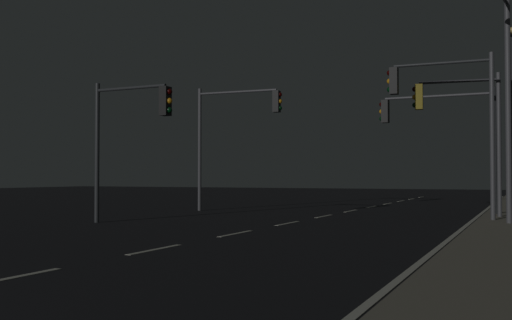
{
  "coord_description": "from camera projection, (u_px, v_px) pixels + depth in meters",
  "views": [
    {
      "loc": [
        7.45,
        -2.27,
        1.61
      ],
      "look_at": [
        -1.85,
        18.51,
        2.2
      ],
      "focal_mm": 42.83,
      "sensor_mm": 36.0,
      "label": 1
    }
  ],
  "objects": [
    {
      "name": "traffic_light_far_right",
      "position": [
        446.0,
        104.0,
        21.05
      ],
      "size": [
        3.59,
        0.34,
        5.64
      ],
      "color": "#4C4C51",
      "rests_on": "sidewalk_right"
    },
    {
      "name": "traffic_light_overhead_east",
      "position": [
        234.0,
        123.0,
        27.7
      ],
      "size": [
        4.14,
        0.38,
        5.67
      ],
      "color": "#4C4C51",
      "rests_on": "ground"
    },
    {
      "name": "traffic_light_far_left",
      "position": [
        440.0,
        125.0,
        24.52
      ],
      "size": [
        4.59,
        0.35,
        4.94
      ],
      "color": "#2D3033",
      "rests_on": "sidewalk_right"
    },
    {
      "name": "traffic_light_near_right",
      "position": [
        460.0,
        117.0,
        22.49
      ],
      "size": [
        3.11,
        0.51,
        5.22
      ],
      "color": "#4C4C51",
      "rests_on": "sidewalk_right"
    },
    {
      "name": "traffic_light_mid_left",
      "position": [
        129.0,
        124.0,
        20.51
      ],
      "size": [
        3.18,
        0.37,
        4.82
      ],
      "color": "#2D3033",
      "rests_on": "ground"
    },
    {
      "name": "ground_plane",
      "position": [
        293.0,
        223.0,
        21.04
      ],
      "size": [
        112.0,
        112.0,
        0.0
      ],
      "primitive_type": "plane",
      "color": "black",
      "rests_on": "ground"
    },
    {
      "name": "street_lamp_corner",
      "position": [
        511.0,
        104.0,
        22.27
      ],
      "size": [
        0.56,
        1.47,
        6.83
      ],
      "color": "#2D3033",
      "rests_on": "sidewalk_right"
    },
    {
      "name": "street_lamp_far_end",
      "position": [
        506.0,
        85.0,
        18.73
      ],
      "size": [
        0.58,
        2.11,
        7.02
      ],
      "color": "#4C4C51",
      "rests_on": "sidewalk_right"
    },
    {
      "name": "lane_edge_line",
      "position": [
        476.0,
        218.0,
        23.32
      ],
      "size": [
        0.14,
        53.0,
        0.01
      ],
      "color": "silver",
      "rests_on": "ground"
    },
    {
      "name": "lane_markings_center",
      "position": [
        324.0,
        216.0,
        24.23
      ],
      "size": [
        0.14,
        50.0,
        0.01
      ],
      "color": "silver",
      "rests_on": "ground"
    }
  ]
}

